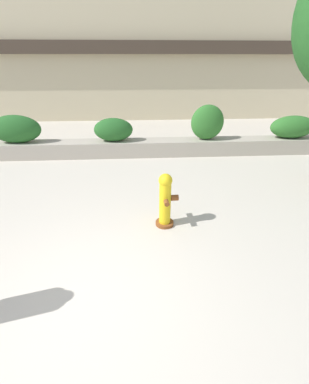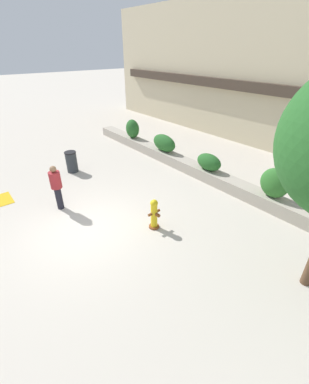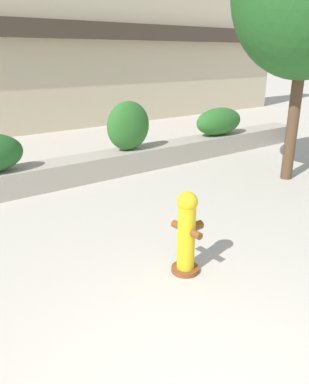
{
  "view_description": "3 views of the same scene",
  "coord_description": "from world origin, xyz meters",
  "px_view_note": "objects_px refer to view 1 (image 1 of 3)",
  "views": [
    {
      "loc": [
        0.9,
        -2.3,
        2.91
      ],
      "look_at": [
        1.17,
        2.01,
        0.65
      ],
      "focal_mm": 24.0,
      "sensor_mm": 36.0,
      "label": 1
    },
    {
      "loc": [
        6.8,
        -2.49,
        5.34
      ],
      "look_at": [
        0.71,
        2.41,
        0.89
      ],
      "focal_mm": 24.0,
      "sensor_mm": 36.0,
      "label": 2
    },
    {
      "loc": [
        -1.38,
        -1.24,
        2.61
      ],
      "look_at": [
        1.43,
        2.62,
        0.84
      ],
      "focal_mm": 35.0,
      "sensor_mm": 36.0,
      "label": 3
    }
  ],
  "objects_px": {
    "hedge_bush_4": "(293,127)",
    "fire_hydrant": "(165,200)",
    "hedge_bush_1": "(15,129)",
    "hedge_bush_3": "(207,122)",
    "hedge_bush_2": "(113,130)"
  },
  "relations": [
    {
      "from": "hedge_bush_3",
      "to": "hedge_bush_1",
      "type": "bearing_deg",
      "value": 180.0
    },
    {
      "from": "hedge_bush_3",
      "to": "hedge_bush_2",
      "type": "bearing_deg",
      "value": 180.0
    },
    {
      "from": "hedge_bush_1",
      "to": "hedge_bush_2",
      "type": "bearing_deg",
      "value": 0.0
    },
    {
      "from": "hedge_bush_1",
      "to": "hedge_bush_3",
      "type": "height_order",
      "value": "hedge_bush_3"
    },
    {
      "from": "fire_hydrant",
      "to": "hedge_bush_1",
      "type": "bearing_deg",
      "value": 136.25
    },
    {
      "from": "hedge_bush_4",
      "to": "fire_hydrant",
      "type": "distance_m",
      "value": 6.27
    },
    {
      "from": "hedge_bush_1",
      "to": "fire_hydrant",
      "type": "distance_m",
      "value": 5.99
    },
    {
      "from": "hedge_bush_1",
      "to": "fire_hydrant",
      "type": "xyz_separation_m",
      "value": [
        4.32,
        -4.14,
        -0.38
      ]
    },
    {
      "from": "hedge_bush_2",
      "to": "fire_hydrant",
      "type": "relative_size",
      "value": 1.15
    },
    {
      "from": "hedge_bush_1",
      "to": "hedge_bush_3",
      "type": "xyz_separation_m",
      "value": [
        6.1,
        0.0,
        0.12
      ]
    },
    {
      "from": "fire_hydrant",
      "to": "hedge_bush_4",
      "type": "bearing_deg",
      "value": 41.34
    },
    {
      "from": "hedge_bush_2",
      "to": "hedge_bush_3",
      "type": "relative_size",
      "value": 1.11
    },
    {
      "from": "hedge_bush_1",
      "to": "hedge_bush_4",
      "type": "bearing_deg",
      "value": 0.0
    },
    {
      "from": "hedge_bush_2",
      "to": "hedge_bush_3",
      "type": "bearing_deg",
      "value": 0.0
    },
    {
      "from": "hedge_bush_2",
      "to": "fire_hydrant",
      "type": "distance_m",
      "value": 4.34
    }
  ]
}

